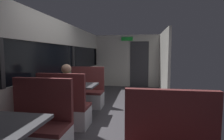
{
  "coord_description": "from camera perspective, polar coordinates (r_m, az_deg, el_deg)",
  "views": [
    {
      "loc": [
        0.57,
        -3.66,
        1.46
      ],
      "look_at": [
        -0.24,
        1.44,
        0.99
      ],
      "focal_mm": 28.08,
      "sensor_mm": 36.0,
      "label": 1
    }
  ],
  "objects": [
    {
      "name": "carriage_window_panel_left",
      "position": [
        4.19,
        -19.82,
        0.09
      ],
      "size": [
        0.09,
        8.48,
        2.3
      ],
      "color": "beige",
      "rests_on": "ground_plane"
    },
    {
      "name": "bench_mid_window_facing_end",
      "position": [
        3.72,
        -15.02,
        -12.69
      ],
      "size": [
        0.95,
        0.5,
        1.1
      ],
      "color": "silver",
      "rests_on": "ground_plane"
    },
    {
      "name": "carriage_end_bulkhead",
      "position": [
        7.87,
        5.32,
        2.88
      ],
      "size": [
        2.9,
        0.11,
        2.3
      ],
      "color": "beige",
      "rests_on": "ground_plane"
    },
    {
      "name": "carriage_aisle_panel_right",
      "position": [
        6.72,
        16.57,
        2.38
      ],
      "size": [
        0.08,
        2.4,
        2.3
      ],
      "primitive_type": "cube",
      "color": "beige",
      "rests_on": "ground_plane"
    },
    {
      "name": "bench_mid_window_facing_entry",
      "position": [
        4.98,
        -8.4,
        -7.96
      ],
      "size": [
        0.95,
        0.5,
        1.1
      ],
      "color": "silver",
      "rests_on": "ground_plane"
    },
    {
      "name": "dining_table_mid_window",
      "position": [
        4.27,
        -11.28,
        -5.96
      ],
      "size": [
        0.9,
        0.7,
        0.74
      ],
      "color": "#9E9EA3",
      "rests_on": "ground_plane"
    },
    {
      "name": "ground_plane",
      "position": [
        3.98,
        0.18,
        -16.44
      ],
      "size": [
        3.3,
        9.2,
        0.02
      ],
      "primitive_type": "cube",
      "color": "#423F44"
    },
    {
      "name": "seated_passenger",
      "position": [
        3.72,
        -14.64,
        -9.31
      ],
      "size": [
        0.47,
        0.55,
        1.26
      ],
      "color": "#26262D",
      "rests_on": "ground_plane"
    },
    {
      "name": "bench_near_window_facing_entry",
      "position": [
        2.93,
        -23.06,
        -17.99
      ],
      "size": [
        0.95,
        0.5,
        1.1
      ],
      "color": "silver",
      "rests_on": "ground_plane"
    }
  ]
}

